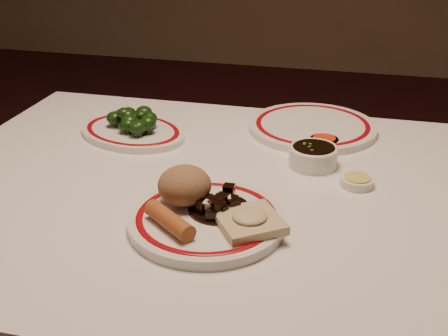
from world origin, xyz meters
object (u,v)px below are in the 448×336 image
main_plate (207,220)px  rice_mound (185,185)px  broccoli_pile (135,120)px  dining_table (224,228)px  stirfry_heap (218,204)px  soy_bowl (313,156)px  spring_roll (169,220)px  fried_wonton (250,220)px  broccoli_plate (133,132)px

main_plate → rice_mound: rice_mound is taller
broccoli_pile → dining_table: bearing=-37.7°
main_plate → stirfry_heap: 0.03m
broccoli_pile → soy_bowl: broccoli_pile is taller
spring_roll → fried_wonton: (0.12, 0.04, -0.00)m
fried_wonton → stirfry_heap: bearing=150.3°
stirfry_heap → broccoli_pile: size_ratio=0.83×
stirfry_heap → broccoli_pile: 0.42m
fried_wonton → soy_bowl: fried_wonton is taller
main_plate → broccoli_plate: size_ratio=1.07×
fried_wonton → broccoli_pile: bearing=133.7°
broccoli_pile → spring_roll: bearing=-61.2°
main_plate → broccoli_pile: broccoli_pile is taller
spring_roll → broccoli_pile: bearing=66.9°
rice_mound → stirfry_heap: (0.06, -0.01, -0.02)m
broccoli_pile → stirfry_heap: bearing=-49.0°
dining_table → fried_wonton: (0.08, -0.15, 0.12)m
main_plate → stirfry_heap: (0.01, 0.02, 0.02)m
stirfry_heap → broccoli_plate: 0.43m
broccoli_plate → soy_bowl: soy_bowl is taller
main_plate → stirfry_heap: size_ratio=3.17×
rice_mound → fried_wonton: rice_mound is taller
spring_roll → soy_bowl: (0.20, 0.33, -0.01)m
fried_wonton → broccoli_pile: size_ratio=1.06×
dining_table → rice_mound: (-0.05, -0.10, 0.14)m
dining_table → fried_wonton: 0.21m
rice_mound → soy_bowl: bearing=50.3°
rice_mound → soy_bowl: (0.20, 0.24, -0.03)m
broccoli_plate → soy_bowl: bearing=-8.7°
broccoli_pile → main_plate: bearing=-52.3°
dining_table → broccoli_pile: (-0.26, 0.20, 0.13)m
soy_bowl → main_plate: bearing=-118.6°
broccoli_plate → soy_bowl: (0.42, -0.06, 0.01)m
spring_roll → broccoli_pile: broccoli_pile is taller
stirfry_heap → broccoli_plate: size_ratio=0.34×
spring_roll → broccoli_plate: (-0.22, 0.39, -0.02)m
rice_mound → fried_wonton: size_ratio=0.69×
rice_mound → broccoli_pile: rice_mound is taller
rice_mound → main_plate: bearing=-35.6°
main_plate → fried_wonton: (0.08, -0.01, 0.02)m
broccoli_pile → fried_wonton: bearing=-46.3°
spring_roll → broccoli_plate: 0.45m
spring_roll → broccoli_plate: bearing=67.9°
rice_mound → spring_roll: size_ratio=0.87×
spring_roll → fried_wonton: spring_roll is taller
rice_mound → broccoli_pile: size_ratio=0.72×
stirfry_heap → soy_bowl: size_ratio=1.08×
spring_roll → stirfry_heap: bearing=-2.5°
broccoli_plate → main_plate: bearing=-51.4°
broccoli_pile → soy_bowl: size_ratio=1.31×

